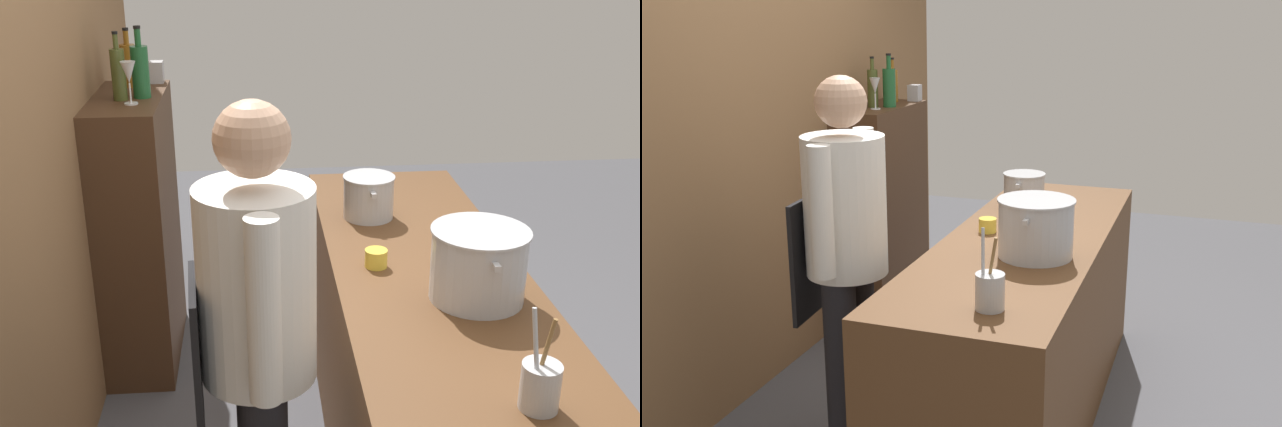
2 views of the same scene
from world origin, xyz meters
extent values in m
plane|color=#4C4C51|center=(0.00, 0.00, 0.00)|extent=(8.00, 8.00, 0.00)
cube|color=olive|center=(0.00, 1.40, 1.50)|extent=(4.40, 0.10, 3.00)
cube|color=brown|center=(0.00, 0.00, 0.45)|extent=(2.23, 0.70, 0.90)
cube|color=#472D1C|center=(1.01, 1.19, 0.67)|extent=(0.76, 0.32, 1.33)
cylinder|color=black|center=(-0.44, 0.63, 0.42)|extent=(0.14, 0.14, 0.84)
cylinder|color=black|center=(-0.64, 0.62, 0.42)|extent=(0.14, 0.14, 0.84)
cylinder|color=white|center=(-0.54, 0.63, 1.13)|extent=(0.34, 0.34, 0.58)
cube|color=black|center=(-0.56, 0.81, 0.89)|extent=(0.30, 0.04, 0.52)
cylinder|color=white|center=(-0.32, 0.64, 1.16)|extent=(0.09, 0.09, 0.52)
cylinder|color=white|center=(-0.76, 0.61, 1.16)|extent=(0.09, 0.09, 0.52)
sphere|color=tan|center=(-0.54, 0.63, 1.55)|extent=(0.21, 0.21, 0.21)
cylinder|color=#B7BABF|center=(-0.25, -0.11, 1.02)|extent=(0.32, 0.32, 0.24)
cylinder|color=#B7BABF|center=(-0.25, -0.11, 1.14)|extent=(0.33, 0.33, 0.01)
cube|color=#B7BABF|center=(-0.43, -0.11, 1.10)|extent=(0.04, 0.02, 0.02)
cube|color=#B7BABF|center=(-0.07, -0.11, 1.10)|extent=(0.04, 0.02, 0.02)
cylinder|color=#B7BABF|center=(0.52, 0.14, 0.99)|extent=(0.21, 0.21, 0.18)
cylinder|color=#B7BABF|center=(0.52, 0.14, 1.08)|extent=(0.22, 0.22, 0.01)
cube|color=#B7BABF|center=(0.39, 0.14, 1.04)|extent=(0.04, 0.02, 0.02)
cube|color=#B7BABF|center=(0.64, 0.14, 1.04)|extent=(0.04, 0.02, 0.02)
cylinder|color=#B7BABF|center=(-0.87, -0.09, 0.97)|extent=(0.10, 0.10, 0.13)
cylinder|color=#B7BABF|center=(-0.88, -0.07, 1.06)|extent=(0.06, 0.03, 0.27)
cylinder|color=olive|center=(-0.86, -0.09, 1.04)|extent=(0.02, 0.05, 0.24)
cylinder|color=yellow|center=(0.03, 0.19, 0.93)|extent=(0.08, 0.08, 0.07)
cylinder|color=#1E592D|center=(0.99, 1.12, 1.45)|extent=(0.08, 0.08, 0.23)
cylinder|color=#1E592D|center=(0.99, 1.12, 1.60)|extent=(0.03, 0.03, 0.08)
cylinder|color=black|center=(0.99, 1.12, 1.65)|extent=(0.03, 0.03, 0.01)
cylinder|color=#475123|center=(0.95, 1.21, 1.45)|extent=(0.06, 0.06, 0.23)
cylinder|color=#475123|center=(0.95, 1.21, 1.59)|extent=(0.02, 0.02, 0.06)
cylinder|color=black|center=(0.95, 1.21, 1.63)|extent=(0.03, 0.03, 0.01)
cylinder|color=#8C5919|center=(1.23, 1.20, 1.43)|extent=(0.07, 0.07, 0.20)
cylinder|color=#8C5919|center=(1.23, 1.20, 1.57)|extent=(0.03, 0.03, 0.07)
cylinder|color=black|center=(1.23, 1.20, 1.61)|extent=(0.03, 0.03, 0.01)
cylinder|color=silver|center=(0.86, 1.15, 1.34)|extent=(0.06, 0.06, 0.01)
cylinder|color=silver|center=(0.86, 1.15, 1.38)|extent=(0.01, 0.01, 0.09)
cone|color=silver|center=(0.86, 1.15, 1.47)|extent=(0.07, 0.07, 0.09)
cube|color=#B2B2B7|center=(1.32, 1.09, 1.39)|extent=(0.07, 0.07, 0.10)
camera|label=1|loc=(-2.47, 0.63, 2.10)|focal=42.68mm
camera|label=2|loc=(-3.19, -0.79, 1.91)|focal=42.03mm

